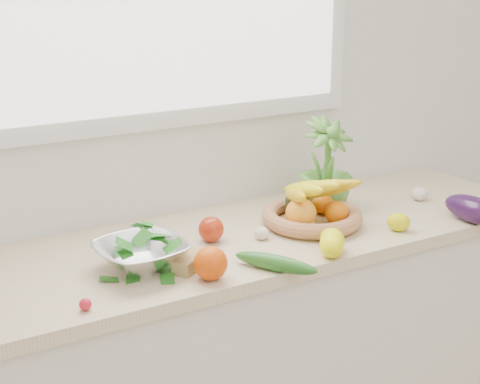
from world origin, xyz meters
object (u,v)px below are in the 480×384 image
apple (211,229)px  fruit_basket (311,211)px  potted_herb (326,166)px  colander_with_spinach (140,249)px  eggplant (473,210)px  cucumber (276,263)px

apple → fruit_basket: bearing=-6.2°
potted_herb → apple: bearing=-172.1°
potted_herb → fruit_basket: 0.20m
apple → colander_with_spinach: bearing=-160.8°
eggplant → cucumber: eggplant is taller
potted_herb → fruit_basket: bearing=-141.7°
eggplant → fruit_basket: 0.53m
cucumber → fruit_basket: fruit_basket is taller
apple → fruit_basket: 0.35m
cucumber → colander_with_spinach: size_ratio=0.93×
apple → potted_herb: potted_herb is taller
cucumber → colander_with_spinach: colander_with_spinach is taller
potted_herb → colander_with_spinach: (-0.75, -0.16, -0.09)m
fruit_basket → eggplant: bearing=-27.7°
colander_with_spinach → potted_herb: bearing=12.1°
apple → colander_with_spinach: colander_with_spinach is taller
apple → eggplant: size_ratio=0.35×
fruit_basket → colander_with_spinach: 0.62m
apple → potted_herb: 0.49m
eggplant → colander_with_spinach: (-1.08, 0.19, 0.02)m
eggplant → cucumber: (-0.76, 0.00, -0.02)m
eggplant → colander_with_spinach: colander_with_spinach is taller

